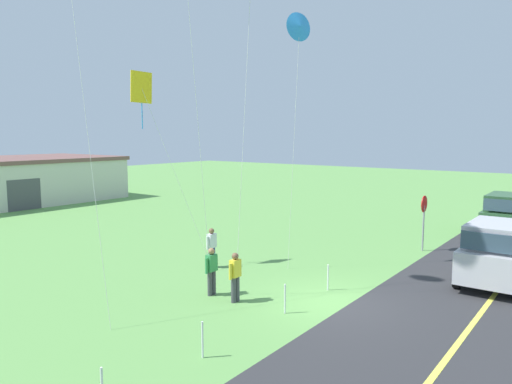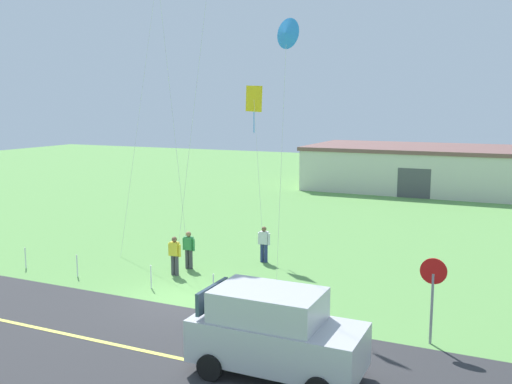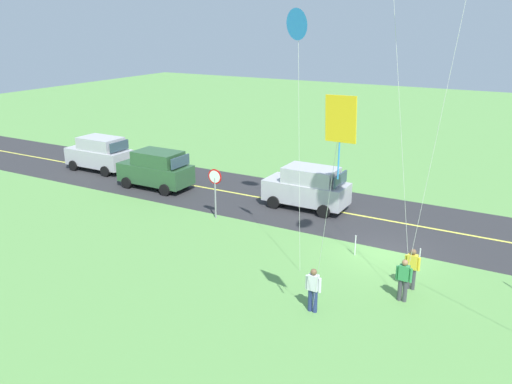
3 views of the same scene
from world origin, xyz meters
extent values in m
cube|color=#60994C|center=(0.00, 0.00, -0.05)|extent=(120.00, 120.00, 0.10)
cube|color=#2D2D30|center=(0.00, -4.00, 0.00)|extent=(120.00, 7.00, 0.00)
cube|color=#E5E04C|center=(0.00, -4.00, 0.01)|extent=(120.00, 0.16, 0.00)
cube|color=#B7B7BC|center=(5.29, -3.76, 0.89)|extent=(4.40, 1.90, 1.10)
cube|color=#B7B7BC|center=(5.04, -3.76, 1.84)|extent=(2.73, 1.75, 0.80)
cube|color=#334756|center=(6.12, -3.76, 1.84)|extent=(0.10, 1.61, 0.64)
cube|color=#334756|center=(3.42, -3.76, 1.84)|extent=(0.10, 1.61, 0.60)
cylinder|color=black|center=(6.72, -2.81, 0.34)|extent=(0.68, 0.22, 0.68)
cylinder|color=black|center=(3.86, -2.81, 0.34)|extent=(0.68, 0.22, 0.68)
cube|color=#2D5633|center=(14.50, -2.60, 0.89)|extent=(4.40, 1.90, 1.10)
cube|color=#2D5633|center=(14.25, -2.60, 1.84)|extent=(2.73, 1.75, 0.80)
cube|color=#334756|center=(15.34, -2.60, 1.84)|extent=(0.10, 1.62, 0.64)
cube|color=#334756|center=(12.63, -2.60, 1.84)|extent=(0.10, 1.62, 0.60)
cylinder|color=black|center=(15.93, -1.65, 0.34)|extent=(0.68, 0.22, 0.68)
cylinder|color=black|center=(13.07, -1.65, 0.34)|extent=(0.68, 0.22, 0.68)
cylinder|color=gray|center=(8.59, -0.10, 1.05)|extent=(0.08, 0.08, 2.10)
cylinder|color=red|center=(8.59, -0.10, 2.18)|extent=(0.76, 0.04, 0.76)
cylinder|color=white|center=(8.59, -0.07, 2.18)|extent=(0.62, 0.01, 0.62)
cylinder|color=#3F3F47|center=(-1.87, 3.56, 0.41)|extent=(0.16, 0.16, 0.82)
cylinder|color=#3F3F47|center=(-1.69, 3.56, 0.41)|extent=(0.16, 0.16, 0.82)
cube|color=#338C4C|center=(-1.78, 3.56, 1.10)|extent=(0.36, 0.22, 0.56)
cylinder|color=#338C4C|center=(-2.02, 3.56, 1.05)|extent=(0.10, 0.10, 0.52)
cylinder|color=#338C4C|center=(-1.54, 3.56, 1.05)|extent=(0.10, 0.10, 0.52)
sphere|color=#9E704C|center=(-1.78, 3.56, 1.49)|extent=(0.22, 0.22, 0.22)
cylinder|color=navy|center=(0.61, 5.79, 0.41)|extent=(0.16, 0.16, 0.82)
cylinder|color=navy|center=(0.79, 5.79, 0.41)|extent=(0.16, 0.16, 0.82)
cube|color=silver|center=(0.70, 5.79, 1.10)|extent=(0.36, 0.22, 0.56)
cylinder|color=silver|center=(0.46, 5.79, 1.05)|extent=(0.10, 0.10, 0.52)
cylinder|color=silver|center=(0.94, 5.79, 1.05)|extent=(0.10, 0.10, 0.52)
sphere|color=brown|center=(0.70, 5.79, 1.49)|extent=(0.22, 0.22, 0.22)
cylinder|color=#3F3F47|center=(-1.91, 2.52, 0.41)|extent=(0.16, 0.16, 0.82)
cylinder|color=#3F3F47|center=(-1.73, 2.52, 0.41)|extent=(0.16, 0.16, 0.82)
cube|color=yellow|center=(-1.82, 2.52, 1.10)|extent=(0.36, 0.22, 0.56)
cylinder|color=yellow|center=(-2.06, 2.52, 1.05)|extent=(0.10, 0.10, 0.52)
cylinder|color=yellow|center=(-1.58, 2.52, 1.05)|extent=(0.10, 0.10, 0.52)
sphere|color=brown|center=(-1.82, 2.52, 1.49)|extent=(0.22, 0.22, 0.22)
cylinder|color=silver|center=(-2.50, 3.54, 7.14)|extent=(1.44, 0.06, 14.28)
cylinder|color=silver|center=(-0.05, 6.90, 3.57)|extent=(1.52, 2.22, 7.14)
cube|color=yellow|center=(-0.81, 8.00, 7.14)|extent=(0.94, 0.22, 1.23)
cylinder|color=#2D8CE5|center=(-0.81, 8.00, 6.24)|extent=(0.04, 0.04, 1.40)
cylinder|color=silver|center=(-0.65, 2.85, 8.97)|extent=(2.35, 0.67, 17.94)
cylinder|color=silver|center=(-5.16, 5.59, 8.61)|extent=(0.86, 3.51, 17.23)
cylinder|color=silver|center=(2.57, 3.14, 4.70)|extent=(0.43, 0.19, 9.40)
cone|color=#2D8CE5|center=(2.77, 3.06, 9.40)|extent=(1.11, 0.67, 1.11)
cube|color=#4C4C51|center=(3.74, 26.31, 1.10)|extent=(2.40, 0.12, 2.20)
cylinder|color=silver|center=(-5.28, 0.70, 0.45)|extent=(0.05, 0.05, 0.90)
cylinder|color=silver|center=(-1.71, 0.70, 0.45)|extent=(0.05, 0.05, 0.90)
cylinder|color=silver|center=(0.97, 0.70, 0.45)|extent=(0.05, 0.05, 0.90)
camera|label=1|loc=(-13.23, -6.83, 5.31)|focal=33.53mm
camera|label=2|loc=(10.55, -16.51, 6.89)|focal=40.08mm
camera|label=3|loc=(-5.54, 20.75, 9.56)|focal=37.30mm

